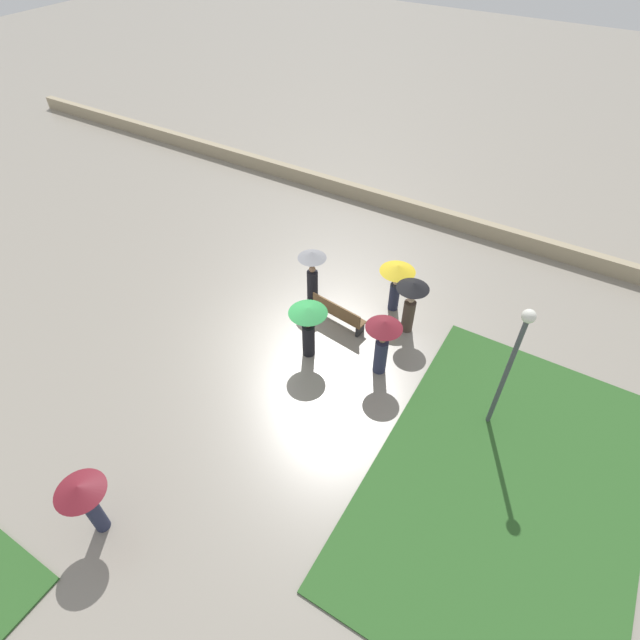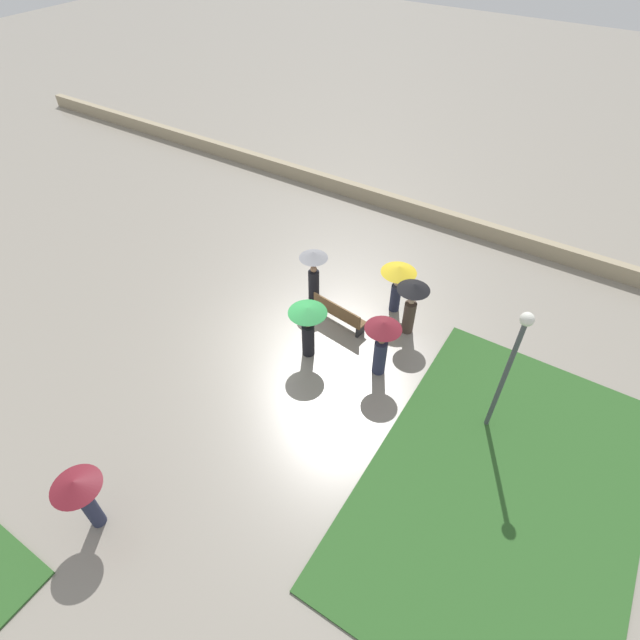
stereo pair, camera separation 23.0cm
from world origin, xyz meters
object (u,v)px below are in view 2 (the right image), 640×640
(park_bench, at_px, (339,313))
(crowd_person_green, at_px, (308,323))
(crowd_person_yellow, at_px, (398,277))
(lamp_post, at_px, (512,358))
(crowd_person_grey, at_px, (314,268))
(crowd_person_black, at_px, (412,301))
(lone_walker_far_path, at_px, (81,493))
(crowd_person_maroon, at_px, (382,339))

(park_bench, relative_size, crowd_person_green, 1.02)
(park_bench, height_order, crowd_person_yellow, crowd_person_yellow)
(park_bench, xyz_separation_m, lamp_post, (-5.32, 1.21, 2.15))
(park_bench, xyz_separation_m, crowd_person_grey, (1.39, -0.71, 0.77))
(crowd_person_black, xyz_separation_m, crowd_person_yellow, (0.80, -0.69, 0.09))
(crowd_person_green, relative_size, lone_walker_far_path, 1.02)
(crowd_person_maroon, xyz_separation_m, crowd_person_yellow, (0.81, -2.68, 0.01))
(crowd_person_green, xyz_separation_m, lone_walker_far_path, (1.17, 6.94, 0.06))
(crowd_person_green, height_order, crowd_person_grey, crowd_person_grey)
(crowd_person_green, bearing_deg, lone_walker_far_path, -179.46)
(crowd_person_black, bearing_deg, lone_walker_far_path, -110.06)
(park_bench, xyz_separation_m, crowd_person_maroon, (-2.01, 1.08, 0.87))
(crowd_person_black, relative_size, crowd_person_yellow, 1.06)
(crowd_person_grey, bearing_deg, crowd_person_black, 93.76)
(crowd_person_maroon, height_order, crowd_person_grey, crowd_person_maroon)
(crowd_person_green, height_order, crowd_person_yellow, crowd_person_green)
(crowd_person_black, relative_size, crowd_person_grey, 1.01)
(lamp_post, xyz_separation_m, crowd_person_yellow, (4.11, -2.81, -1.27))
(lamp_post, xyz_separation_m, crowd_person_maroon, (3.31, -0.13, -1.28))
(park_bench, bearing_deg, lone_walker_far_path, 89.51)
(crowd_person_green, bearing_deg, crowd_person_yellow, -12.40)
(lamp_post, relative_size, lone_walker_far_path, 2.23)
(park_bench, distance_m, crowd_person_maroon, 2.44)
(park_bench, relative_size, crowd_person_black, 0.99)
(lamp_post, height_order, lone_walker_far_path, lamp_post)
(lamp_post, relative_size, crowd_person_green, 2.17)
(crowd_person_green, distance_m, lone_walker_far_path, 7.04)
(crowd_person_maroon, height_order, crowd_person_yellow, crowd_person_maroon)
(crowd_person_green, distance_m, crowd_person_maroon, 2.19)
(crowd_person_green, bearing_deg, lamp_post, -76.00)
(lamp_post, height_order, crowd_person_yellow, lamp_post)
(park_bench, xyz_separation_m, crowd_person_black, (-2.00, -0.91, 0.79))
(lamp_post, bearing_deg, crowd_person_black, -32.61)
(crowd_person_yellow, bearing_deg, crowd_person_green, 67.67)
(crowd_person_green, relative_size, crowd_person_black, 0.97)
(crowd_person_yellow, distance_m, lone_walker_far_path, 10.42)
(lamp_post, bearing_deg, lone_walker_far_path, 47.90)
(crowd_person_maroon, distance_m, crowd_person_grey, 3.84)
(lamp_post, height_order, crowd_person_black, lamp_post)
(lamp_post, xyz_separation_m, lone_walker_far_path, (6.60, 7.31, -1.29))
(park_bench, distance_m, crowd_person_yellow, 2.19)
(crowd_person_maroon, relative_size, crowd_person_black, 1.04)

